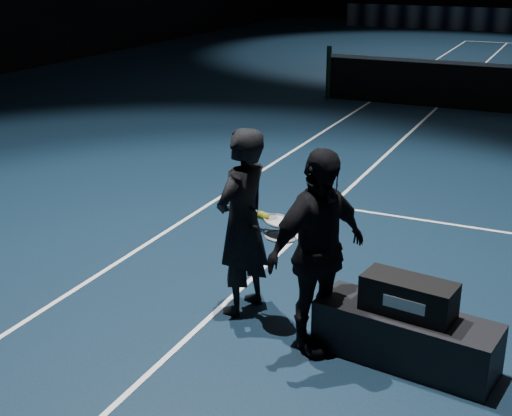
{
  "coord_description": "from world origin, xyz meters",
  "views": [
    {
      "loc": [
        -1.49,
        -14.22,
        2.93
      ],
      "look_at": [
        -3.73,
        -9.38,
        1.01
      ],
      "focal_mm": 50.0,
      "sensor_mm": 36.0,
      "label": 1
    }
  ],
  "objects_px": {
    "racket_bag": "(409,296)",
    "player_b": "(317,252)",
    "player_bench": "(405,337)",
    "racket_lower": "(280,237)",
    "player_a": "(242,222)",
    "racket_upper": "(279,221)",
    "tennis_balls": "(264,214)"
  },
  "relations": [
    {
      "from": "player_bench",
      "to": "player_a",
      "type": "relative_size",
      "value": 0.85
    },
    {
      "from": "racket_lower",
      "to": "player_b",
      "type": "bearing_deg",
      "value": -0.0
    },
    {
      "from": "player_bench",
      "to": "player_a",
      "type": "distance_m",
      "value": 1.61
    },
    {
      "from": "racket_lower",
      "to": "racket_upper",
      "type": "height_order",
      "value": "racket_upper"
    },
    {
      "from": "tennis_balls",
      "to": "player_b",
      "type": "bearing_deg",
      "value": -22.91
    },
    {
      "from": "racket_bag",
      "to": "racket_upper",
      "type": "bearing_deg",
      "value": -178.5
    },
    {
      "from": "racket_bag",
      "to": "racket_upper",
      "type": "relative_size",
      "value": 1.0
    },
    {
      "from": "player_b",
      "to": "racket_upper",
      "type": "bearing_deg",
      "value": 89.07
    },
    {
      "from": "racket_bag",
      "to": "racket_lower",
      "type": "bearing_deg",
      "value": -175.7
    },
    {
      "from": "player_bench",
      "to": "racket_upper",
      "type": "relative_size",
      "value": 2.01
    },
    {
      "from": "racket_bag",
      "to": "racket_upper",
      "type": "xyz_separation_m",
      "value": [
        -1.09,
        0.13,
        0.37
      ]
    },
    {
      "from": "player_b",
      "to": "player_a",
      "type": "bearing_deg",
      "value": 94.15
    },
    {
      "from": "player_b",
      "to": "player_bench",
      "type": "bearing_deg",
      "value": -56.96
    },
    {
      "from": "racket_bag",
      "to": "player_b",
      "type": "bearing_deg",
      "value": -165.24
    },
    {
      "from": "racket_upper",
      "to": "tennis_balls",
      "type": "height_order",
      "value": "tennis_balls"
    },
    {
      "from": "racket_lower",
      "to": "racket_upper",
      "type": "bearing_deg",
      "value": 141.34
    },
    {
      "from": "racket_bag",
      "to": "racket_lower",
      "type": "relative_size",
      "value": 1.0
    },
    {
      "from": "player_b",
      "to": "tennis_balls",
      "type": "relative_size",
      "value": 13.45
    },
    {
      "from": "player_bench",
      "to": "player_b",
      "type": "bearing_deg",
      "value": -165.24
    },
    {
      "from": "racket_upper",
      "to": "tennis_balls",
      "type": "relative_size",
      "value": 5.67
    },
    {
      "from": "racket_upper",
      "to": "player_a",
      "type": "bearing_deg",
      "value": -178.29
    },
    {
      "from": "player_b",
      "to": "tennis_balls",
      "type": "distance_m",
      "value": 0.61
    },
    {
      "from": "player_a",
      "to": "player_b",
      "type": "bearing_deg",
      "value": 78.77
    },
    {
      "from": "player_b",
      "to": "racket_lower",
      "type": "height_order",
      "value": "player_b"
    },
    {
      "from": "racket_bag",
      "to": "racket_lower",
      "type": "height_order",
      "value": "racket_lower"
    },
    {
      "from": "racket_bag",
      "to": "player_b",
      "type": "xyz_separation_m",
      "value": [
        -0.69,
        -0.08,
        0.26
      ]
    },
    {
      "from": "racket_lower",
      "to": "racket_upper",
      "type": "xyz_separation_m",
      "value": [
        -0.03,
        0.06,
        0.11
      ]
    },
    {
      "from": "racket_lower",
      "to": "racket_upper",
      "type": "relative_size",
      "value": 1.0
    },
    {
      "from": "racket_bag",
      "to": "player_a",
      "type": "relative_size",
      "value": 0.42
    },
    {
      "from": "player_bench",
      "to": "player_a",
      "type": "height_order",
      "value": "player_a"
    },
    {
      "from": "player_bench",
      "to": "racket_lower",
      "type": "bearing_deg",
      "value": -175.7
    },
    {
      "from": "player_bench",
      "to": "racket_upper",
      "type": "height_order",
      "value": "racket_upper"
    }
  ]
}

